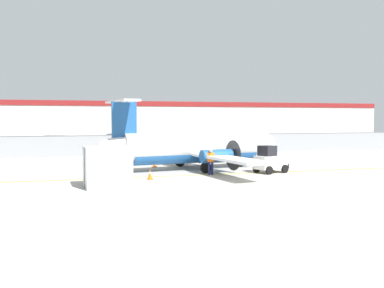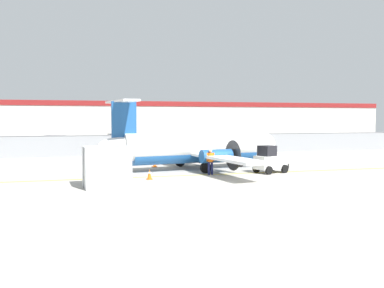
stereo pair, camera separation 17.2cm
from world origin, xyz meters
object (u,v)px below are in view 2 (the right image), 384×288
at_px(commuter_airplane, 199,147).
at_px(ground_crew_worker, 210,160).
at_px(baggage_tug, 270,160).
at_px(parked_car_3, 259,140).
at_px(parked_car_2, 197,141).
at_px(traffic_cone_near_right, 149,174).
at_px(cargo_container, 107,167).
at_px(parked_car_1, 117,140).
at_px(traffic_cone_near_left, 123,167).
at_px(traffic_cone_far_left, 155,163).
at_px(parked_car_0, 54,142).

distance_m(commuter_airplane, ground_crew_worker, 3.17).
distance_m(baggage_tug, ground_crew_worker, 4.21).
bearing_deg(parked_car_3, parked_car_2, -179.98).
height_order(traffic_cone_near_right, parked_car_2, parked_car_2).
bearing_deg(parked_car_2, parked_car_3, 13.86).
xyz_separation_m(cargo_container, parked_car_1, (4.00, 34.25, -0.21)).
xyz_separation_m(cargo_container, parked_car_3, (21.98, 28.70, -0.21)).
height_order(cargo_container, traffic_cone_near_left, cargo_container).
height_order(traffic_cone_near_left, parked_car_1, parked_car_1).
bearing_deg(ground_crew_worker, commuter_airplane, 178.83).
height_order(commuter_airplane, cargo_container, commuter_airplane).
bearing_deg(traffic_cone_near_left, parked_car_2, 61.25).
distance_m(ground_crew_worker, parked_car_2, 25.23).
xyz_separation_m(cargo_container, traffic_cone_far_left, (4.26, 8.68, -0.79)).
relative_size(parked_car_1, parked_car_3, 0.99).
relative_size(traffic_cone_near_left, parked_car_1, 0.15).
bearing_deg(traffic_cone_near_right, parked_car_0, 103.06).
height_order(traffic_cone_far_left, parked_car_3, parked_car_3).
height_order(commuter_airplane, baggage_tug, commuter_airplane).
xyz_separation_m(commuter_airplane, ground_crew_worker, (-0.11, -3.10, -0.65)).
bearing_deg(parked_car_2, traffic_cone_far_left, -107.86).
height_order(parked_car_1, parked_car_2, same).
relative_size(cargo_container, traffic_cone_far_left, 3.97).
xyz_separation_m(commuter_airplane, parked_car_2, (6.15, 21.34, -0.71)).
bearing_deg(ground_crew_worker, traffic_cone_far_left, -152.40).
bearing_deg(cargo_container, traffic_cone_near_left, 72.15).
relative_size(ground_crew_worker, parked_car_2, 0.39).
bearing_deg(parked_car_3, traffic_cone_far_left, -137.95).
distance_m(parked_car_0, parked_car_3, 26.04).
relative_size(cargo_container, parked_car_0, 0.58).
bearing_deg(traffic_cone_near_right, baggage_tug, 6.13).
relative_size(parked_car_2, parked_car_3, 1.00).
relative_size(traffic_cone_near_left, parked_car_3, 0.15).
bearing_deg(parked_car_3, cargo_container, -133.88).
distance_m(traffic_cone_near_right, traffic_cone_far_left, 6.69).
xyz_separation_m(parked_car_1, parked_car_2, (9.25, -6.54, 0.00)).
bearing_deg(baggage_tug, traffic_cone_near_right, 166.77).
bearing_deg(parked_car_0, parked_car_2, 176.29).
height_order(parked_car_0, parked_car_1, same).
distance_m(traffic_cone_far_left, parked_car_2, 21.05).
xyz_separation_m(ground_crew_worker, parked_car_0, (-10.93, 27.66, -0.06)).
relative_size(commuter_airplane, parked_car_0, 3.67).
relative_size(traffic_cone_near_right, parked_car_2, 0.15).
bearing_deg(traffic_cone_near_left, commuter_airplane, -0.69).
height_order(parked_car_1, parked_car_3, same).
bearing_deg(parked_car_0, parked_car_1, -150.44).
height_order(traffic_cone_far_left, parked_car_2, parked_car_2).
distance_m(cargo_container, parked_car_0, 31.18).
height_order(commuter_airplane, parked_car_3, commuter_airplane).
xyz_separation_m(cargo_container, parked_car_0, (-3.95, 30.93, -0.21)).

